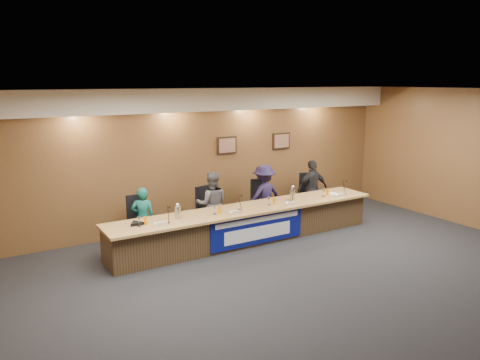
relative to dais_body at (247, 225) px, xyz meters
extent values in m
plane|color=black|center=(0.00, -2.40, -0.35)|extent=(10.00, 10.00, 0.00)
cube|color=silver|center=(0.00, -2.40, 2.85)|extent=(10.00, 8.00, 0.04)
cube|color=brown|center=(0.00, 1.60, 1.25)|extent=(10.00, 0.04, 3.20)
cube|color=beige|center=(0.00, 1.35, 2.60)|extent=(10.00, 0.50, 0.50)
cube|color=#432F1B|center=(0.00, 0.00, 0.00)|extent=(6.00, 0.80, 0.70)
cube|color=#A77C45|center=(0.00, -0.05, 0.38)|extent=(6.10, 0.95, 0.05)
cube|color=#081066|center=(0.00, -0.41, 0.03)|extent=(2.20, 0.02, 0.65)
cube|color=silver|center=(0.00, -0.43, 0.23)|extent=(2.00, 0.01, 0.10)
cube|color=silver|center=(0.00, -0.43, -0.05)|extent=(1.60, 0.01, 0.28)
cube|color=black|center=(0.40, 1.57, 1.50)|extent=(0.52, 0.04, 0.42)
cube|color=black|center=(2.00, 1.57, 1.50)|extent=(0.52, 0.04, 0.42)
imported|color=#115149|center=(-2.05, 0.70, 0.29)|extent=(0.55, 0.47, 1.28)
imported|color=#535157|center=(-0.47, 0.70, 0.37)|extent=(0.86, 0.78, 1.44)
imported|color=#1B1532|center=(0.90, 0.70, 0.38)|extent=(0.98, 0.62, 1.46)
imported|color=black|center=(2.35, 0.70, 0.37)|extent=(0.88, 0.44, 1.45)
cube|color=black|center=(-2.05, 0.80, 0.13)|extent=(0.53, 0.53, 0.08)
cube|color=black|center=(-0.47, 0.80, 0.13)|extent=(0.57, 0.57, 0.08)
cube|color=black|center=(0.90, 0.80, 0.13)|extent=(0.61, 0.61, 0.08)
cube|color=black|center=(2.35, 0.80, 0.13)|extent=(0.62, 0.62, 0.08)
cube|color=white|center=(-2.03, -0.28, 0.45)|extent=(0.24, 0.08, 0.10)
cylinder|color=black|center=(-1.87, -0.18, 0.41)|extent=(0.07, 0.07, 0.02)
cylinder|color=#FF8300|center=(-2.26, -0.07, 0.47)|extent=(0.06, 0.06, 0.15)
cylinder|color=silver|center=(-2.41, -0.12, 0.49)|extent=(0.08, 0.08, 0.18)
cube|color=white|center=(-0.46, -0.32, 0.45)|extent=(0.24, 0.08, 0.10)
cylinder|color=black|center=(-0.27, -0.11, 0.41)|extent=(0.07, 0.07, 0.02)
cylinder|color=#FF8300|center=(-0.72, -0.11, 0.47)|extent=(0.06, 0.06, 0.15)
cylinder|color=silver|center=(-0.85, -0.13, 0.49)|extent=(0.08, 0.08, 0.18)
cube|color=white|center=(0.93, -0.33, 0.45)|extent=(0.24, 0.08, 0.10)
cylinder|color=black|center=(1.05, -0.12, 0.41)|extent=(0.07, 0.07, 0.02)
cylinder|color=#FF8300|center=(0.62, -0.10, 0.47)|extent=(0.06, 0.06, 0.15)
cylinder|color=silver|center=(0.47, -0.11, 0.49)|extent=(0.08, 0.08, 0.18)
cube|color=white|center=(2.36, -0.31, 0.45)|extent=(0.24, 0.08, 0.10)
cylinder|color=black|center=(2.54, -0.18, 0.41)|extent=(0.07, 0.07, 0.02)
cylinder|color=#FF8300|center=(2.11, -0.12, 0.47)|extent=(0.06, 0.06, 0.15)
cylinder|color=silver|center=(1.98, -0.13, 0.49)|extent=(0.08, 0.08, 0.18)
cylinder|color=silver|center=(-1.60, -0.02, 0.52)|extent=(0.12, 0.12, 0.25)
cylinder|color=silver|center=(1.20, 0.02, 0.53)|extent=(0.12, 0.12, 0.26)
cylinder|color=black|center=(-2.41, 0.01, 0.43)|extent=(0.32, 0.32, 0.05)
cube|color=white|center=(2.36, -0.06, 0.40)|extent=(0.26, 0.33, 0.01)
camera|label=1|loc=(-5.05, -8.07, 3.01)|focal=35.00mm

